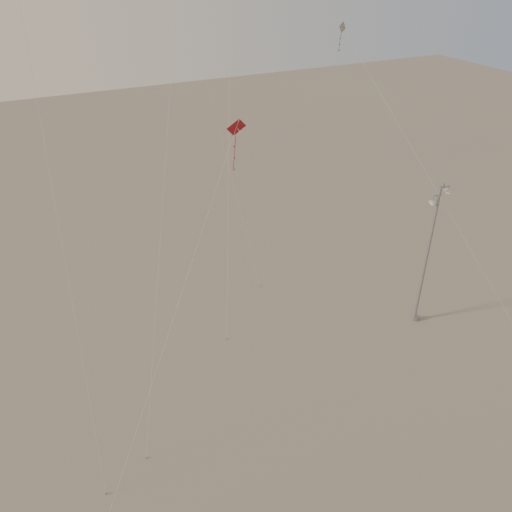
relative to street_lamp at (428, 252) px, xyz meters
name	(u,v)px	position (x,y,z in m)	size (l,w,h in m)	color
ground	(321,438)	(-11.52, -6.09, -5.30)	(160.00, 160.00, 0.00)	gray
street_lamp	(428,252)	(0.00, 0.00, 0.00)	(1.62, 0.55, 9.94)	#919499
kite_3	(204,226)	(-17.01, -4.93, 7.87)	(8.85, 3.53, 17.05)	maroon
kite_4	(394,119)	(-1.30, 3.29, 7.93)	(7.27, 13.43, 18.45)	#2F2B27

